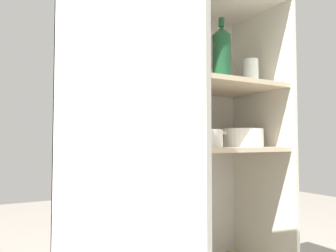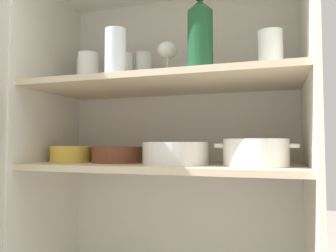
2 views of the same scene
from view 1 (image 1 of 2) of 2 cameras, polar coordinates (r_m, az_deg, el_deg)
The scene contains 18 objects.
cupboard_back_panel at distance 1.54m, azimuth -1.84°, elevation -6.70°, with size 0.94×0.02×1.47m, color silver.
cupboard_side_left at distance 1.19m, azimuth -17.41°, elevation -7.70°, with size 0.02×0.42×1.47m, color silver.
cupboard_side_right at distance 1.66m, azimuth 15.93°, elevation -6.33°, with size 0.02×0.42×1.47m, color silver.
shelf_board_middle at distance 1.36m, azimuth 2.05°, elevation -4.12°, with size 0.91×0.38×0.02m, color beige.
shelf_board_upper at distance 1.39m, azimuth 2.03°, elevation 7.54°, with size 0.91×0.38×0.02m, color beige.
cupboard_door at distance 0.80m, azimuth -6.66°, elevation -10.30°, with size 0.15×0.46×1.47m.
tumbler_glass_0 at distance 1.27m, azimuth -9.25°, elevation 11.77°, with size 0.08×0.08×0.12m.
tumbler_glass_1 at distance 1.43m, azimuth -3.55°, elevation 10.34°, with size 0.07×0.07×0.13m.
tumbler_glass_2 at distance 1.57m, azimuth 14.15°, elevation 8.99°, with size 0.07×0.07×0.12m.
tumbler_glass_3 at distance 1.37m, azimuth -5.09°, elevation 10.75°, with size 0.06×0.06×0.12m.
tumbler_glass_4 at distance 1.33m, azimuth -12.96°, elevation 11.21°, with size 0.08×0.08×0.12m.
tumbler_glass_5 at distance 1.23m, azimuth 1.01°, elevation 12.83°, with size 0.07×0.07×0.15m.
wine_glass_0 at distance 1.42m, azimuth 2.51°, elevation 11.80°, with size 0.07×0.07×0.14m.
wine_bottle at distance 1.42m, azimuth 9.33°, elevation 12.48°, with size 0.08×0.08×0.26m.
plate_stack_white at distance 1.36m, azimuth 5.12°, elevation -2.18°, with size 0.21×0.21×0.07m.
mixing_bowl_large at distance 1.30m, azimuth -5.03°, elevation -2.36°, with size 0.19×0.19×0.06m.
serving_bowl_small at distance 1.21m, azimuth -12.43°, elevation -2.22°, with size 0.15×0.15×0.06m.
casserole_dish at distance 1.52m, azimuth 12.69°, elevation -2.01°, with size 0.24×0.19×0.08m.
Camera 1 is at (-0.71, -0.97, 0.84)m, focal length 35.00 mm.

